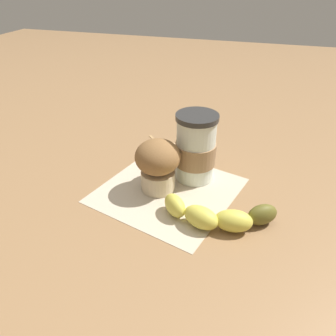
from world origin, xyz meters
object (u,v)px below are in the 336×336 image
at_px(coffee_cup, 196,149).
at_px(sugar_packet, 167,147).
at_px(muffin, 157,164).
at_px(banana, 217,215).

height_order(coffee_cup, sugar_packet, coffee_cup).
relative_size(muffin, banana, 0.50).
xyz_separation_m(coffee_cup, muffin, (0.07, -0.06, -0.01)).
relative_size(banana, sugar_packet, 4.19).
distance_m(banana, sugar_packet, 0.29).
relative_size(coffee_cup, muffin, 1.33).
bearing_deg(muffin, sugar_packet, -168.92).
bearing_deg(sugar_packet, muffin, 11.08).
relative_size(muffin, sugar_packet, 2.11).
bearing_deg(coffee_cup, sugar_packet, -138.43).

